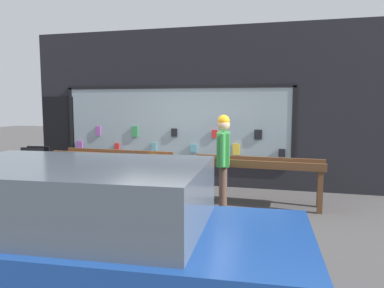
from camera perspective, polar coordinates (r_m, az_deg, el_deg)
ground_plane at (r=6.82m, az=-3.97°, el=-10.37°), size 40.00×40.00×0.00m
shopfront_facade at (r=8.84m, az=0.57°, el=5.39°), size 8.41×0.29×3.68m
display_table_left at (r=8.05m, az=-11.96°, el=-2.41°), size 2.54×0.68×0.94m
display_table_right at (r=7.21m, az=9.71°, el=-3.61°), size 2.54×0.68×0.90m
person_browsing at (r=6.71m, az=4.80°, el=-1.64°), size 0.28×0.68×1.74m
small_dog at (r=6.82m, az=0.83°, el=-7.97°), size 0.32×0.57×0.42m
sandwich_board_sign at (r=9.15m, az=-22.67°, el=-3.37°), size 0.63×0.79×0.96m
parked_car at (r=3.74m, az=-17.40°, el=-13.05°), size 4.40×2.09×1.41m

